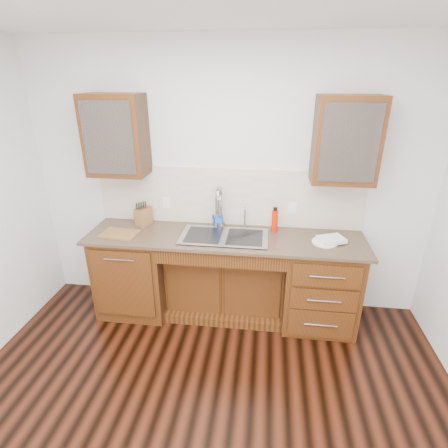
# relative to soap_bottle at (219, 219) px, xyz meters

# --- Properties ---
(ground) EXTENTS (4.00, 3.50, 0.10)m
(ground) POSITION_rel_soap_bottle_xyz_m (0.08, -1.64, -1.05)
(ground) COLOR #361409
(wall_back) EXTENTS (4.00, 0.10, 2.70)m
(wall_back) POSITION_rel_soap_bottle_xyz_m (0.08, 0.16, 0.35)
(wall_back) COLOR white
(wall_back) RESTS_ON ground
(base_cabinet_left) EXTENTS (0.70, 0.62, 0.88)m
(base_cabinet_left) POSITION_rel_soap_bottle_xyz_m (-0.87, -0.20, -0.56)
(base_cabinet_left) COLOR #593014
(base_cabinet_left) RESTS_ON ground
(base_cabinet_center) EXTENTS (1.20, 0.44, 0.70)m
(base_cabinet_center) POSITION_rel_soap_bottle_xyz_m (0.08, -0.11, -0.65)
(base_cabinet_center) COLOR #593014
(base_cabinet_center) RESTS_ON ground
(base_cabinet_right) EXTENTS (0.70, 0.62, 0.88)m
(base_cabinet_right) POSITION_rel_soap_bottle_xyz_m (1.03, -0.20, -0.56)
(base_cabinet_right) COLOR #593014
(base_cabinet_right) RESTS_ON ground
(countertop) EXTENTS (2.70, 0.65, 0.03)m
(countertop) POSITION_rel_soap_bottle_xyz_m (0.08, -0.22, -0.10)
(countertop) COLOR #84705B
(countertop) RESTS_ON base_cabinet_left
(backsplash) EXTENTS (2.70, 0.02, 0.59)m
(backsplash) POSITION_rel_soap_bottle_xyz_m (0.08, 0.09, 0.21)
(backsplash) COLOR beige
(backsplash) RESTS_ON wall_back
(sink) EXTENTS (0.84, 0.46, 0.19)m
(sink) POSITION_rel_soap_bottle_xyz_m (0.08, -0.23, -0.17)
(sink) COLOR #9E9EA5
(sink) RESTS_ON countertop
(faucet) EXTENTS (0.04, 0.04, 0.40)m
(faucet) POSITION_rel_soap_bottle_xyz_m (0.01, -0.00, 0.11)
(faucet) COLOR #999993
(faucet) RESTS_ON countertop
(filter_tap) EXTENTS (0.02, 0.02, 0.24)m
(filter_tap) POSITION_rel_soap_bottle_xyz_m (0.26, 0.01, 0.03)
(filter_tap) COLOR #999993
(filter_tap) RESTS_ON countertop
(upper_cabinet_left) EXTENTS (0.55, 0.34, 0.75)m
(upper_cabinet_left) POSITION_rel_soap_bottle_xyz_m (-0.97, -0.06, 0.83)
(upper_cabinet_left) COLOR #593014
(upper_cabinet_left) RESTS_ON wall_back
(upper_cabinet_right) EXTENTS (0.55, 0.34, 0.75)m
(upper_cabinet_right) POSITION_rel_soap_bottle_xyz_m (1.13, -0.06, 0.83)
(upper_cabinet_right) COLOR #593014
(upper_cabinet_right) RESTS_ON wall_back
(outlet_left) EXTENTS (0.08, 0.01, 0.12)m
(outlet_left) POSITION_rel_soap_bottle_xyz_m (-0.57, 0.08, 0.12)
(outlet_left) COLOR white
(outlet_left) RESTS_ON backsplash
(outlet_right) EXTENTS (0.08, 0.01, 0.12)m
(outlet_right) POSITION_rel_soap_bottle_xyz_m (0.73, 0.08, 0.12)
(outlet_right) COLOR white
(outlet_right) RESTS_ON backsplash
(soap_bottle) EXTENTS (0.08, 0.08, 0.17)m
(soap_bottle) POSITION_rel_soap_bottle_xyz_m (0.00, 0.00, 0.00)
(soap_bottle) COLOR blue
(soap_bottle) RESTS_ON countertop
(water_bottle) EXTENTS (0.08, 0.08, 0.23)m
(water_bottle) POSITION_rel_soap_bottle_xyz_m (0.56, -0.04, 0.03)
(water_bottle) COLOR red
(water_bottle) RESTS_ON countertop
(plate) EXTENTS (0.27, 0.27, 0.01)m
(plate) POSITION_rel_soap_bottle_xyz_m (1.03, -0.24, -0.08)
(plate) COLOR white
(plate) RESTS_ON countertop
(dish_towel) EXTENTS (0.28, 0.25, 0.04)m
(dish_towel) POSITION_rel_soap_bottle_xyz_m (1.09, -0.23, -0.05)
(dish_towel) COLOR white
(dish_towel) RESTS_ON plate
(knife_block) EXTENTS (0.16, 0.19, 0.19)m
(knife_block) POSITION_rel_soap_bottle_xyz_m (-0.79, -0.04, 0.01)
(knife_block) COLOR brown
(knife_block) RESTS_ON countertop
(cutting_board) EXTENTS (0.37, 0.28, 0.02)m
(cutting_board) POSITION_rel_soap_bottle_xyz_m (-0.94, -0.31, -0.08)
(cutting_board) COLOR brown
(cutting_board) RESTS_ON countertop
(cup_left_a) EXTENTS (0.15, 0.15, 0.10)m
(cup_left_a) POSITION_rel_soap_bottle_xyz_m (-1.04, -0.06, 0.78)
(cup_left_a) COLOR white
(cup_left_a) RESTS_ON upper_cabinet_left
(cup_left_b) EXTENTS (0.14, 0.14, 0.10)m
(cup_left_b) POSITION_rel_soap_bottle_xyz_m (-0.85, -0.06, 0.78)
(cup_left_b) COLOR silver
(cup_left_b) RESTS_ON upper_cabinet_left
(cup_right_a) EXTENTS (0.15, 0.15, 0.10)m
(cup_right_a) POSITION_rel_soap_bottle_xyz_m (1.04, -0.06, 0.78)
(cup_right_a) COLOR white
(cup_right_a) RESTS_ON upper_cabinet_right
(cup_right_b) EXTENTS (0.14, 0.14, 0.10)m
(cup_right_b) POSITION_rel_soap_bottle_xyz_m (1.20, -0.06, 0.78)
(cup_right_b) COLOR silver
(cup_right_b) RESTS_ON upper_cabinet_right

